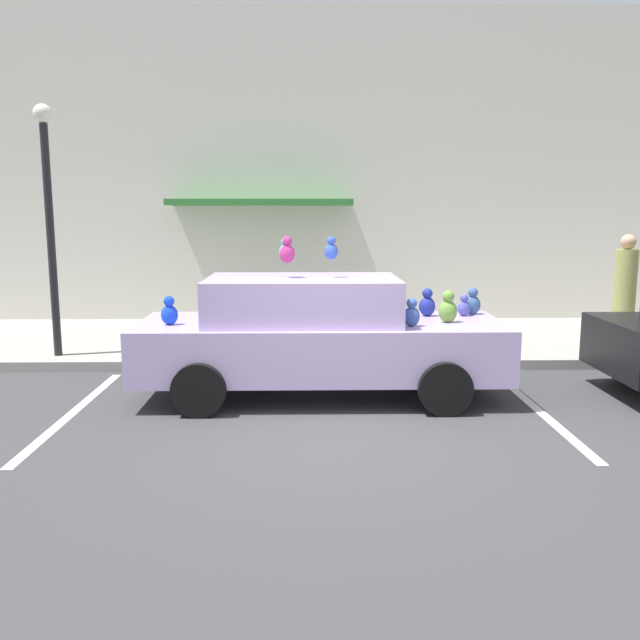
{
  "coord_description": "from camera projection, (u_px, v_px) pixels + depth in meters",
  "views": [
    {
      "loc": [
        -0.3,
        -6.64,
        2.36
      ],
      "look_at": [
        -0.13,
        2.25,
        0.9
      ],
      "focal_mm": 36.97,
      "sensor_mm": 36.0,
      "label": 1
    }
  ],
  "objects": [
    {
      "name": "teddy_bear_on_sidewalk",
      "position": [
        259.0,
        331.0,
        10.27
      ],
      "size": [
        0.42,
        0.35,
        0.81
      ],
      "color": "pink",
      "rests_on": "sidewalk"
    },
    {
      "name": "pedestrian_near_shopfront",
      "position": [
        625.0,
        294.0,
        10.95
      ],
      "size": [
        0.36,
        0.36,
        1.85
      ],
      "color": "#999A52",
      "rests_on": "sidewalk"
    },
    {
      "name": "parking_stripe_rear",
      "position": [
        74.0,
        412.0,
        7.86
      ],
      "size": [
        0.12,
        3.6,
        0.01
      ],
      "primitive_type": "cube",
      "color": "silver",
      "rests_on": "ground"
    },
    {
      "name": "sidewalk",
      "position": [
        324.0,
        340.0,
        11.86
      ],
      "size": [
        24.0,
        4.0,
        0.15
      ],
      "primitive_type": "cube",
      "color": "gray",
      "rests_on": "ground"
    },
    {
      "name": "storefront_building",
      "position": [
        321.0,
        171.0,
        13.47
      ],
      "size": [
        24.0,
        1.25,
        6.4
      ],
      "color": "beige",
      "rests_on": "ground"
    },
    {
      "name": "parking_stripe_front",
      "position": [
        537.0,
        409.0,
        7.97
      ],
      "size": [
        0.12,
        3.6,
        0.01
      ],
      "primitive_type": "cube",
      "color": "silver",
      "rests_on": "ground"
    },
    {
      "name": "plush_covered_car",
      "position": [
        317.0,
        335.0,
        8.43
      ],
      "size": [
        4.63,
        1.9,
        2.07
      ],
      "color": "#B098CB",
      "rests_on": "ground"
    },
    {
      "name": "street_lamp_post",
      "position": [
        49.0,
        204.0,
        9.91
      ],
      "size": [
        0.28,
        0.28,
        3.79
      ],
      "color": "black",
      "rests_on": "sidewalk"
    },
    {
      "name": "ground_plane",
      "position": [
        336.0,
        439.0,
        6.94
      ],
      "size": [
        60.0,
        60.0,
        0.0
      ],
      "primitive_type": "plane",
      "color": "#38383A"
    }
  ]
}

